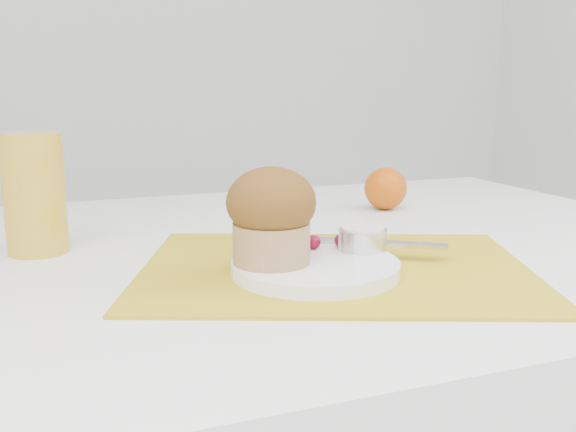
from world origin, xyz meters
name	(u,v)px	position (x,y,z in m)	size (l,w,h in m)	color
placemat	(335,268)	(0.03, -0.08, 0.75)	(0.42, 0.31, 0.00)	gold
plate	(315,267)	(0.00, -0.10, 0.76)	(0.18, 0.18, 0.01)	white
ramekin	(363,239)	(0.07, -0.07, 0.78)	(0.05, 0.05, 0.02)	silver
cream	(363,229)	(0.07, -0.07, 0.79)	(0.05, 0.05, 0.01)	white
raspberry_near	(313,242)	(0.02, -0.05, 0.78)	(0.02, 0.02, 0.02)	#500213
raspberry_far	(342,240)	(0.05, -0.06, 0.78)	(0.02, 0.02, 0.02)	#510216
butter_knife	(362,242)	(0.08, -0.05, 0.77)	(0.19, 0.02, 0.00)	#B8B9C1
orange	(386,189)	(0.25, 0.20, 0.78)	(0.07, 0.07, 0.07)	#C25206
juice_glass	(34,193)	(-0.27, 0.12, 0.82)	(0.07, 0.07, 0.14)	gold
muffin	(271,215)	(-0.05, -0.09, 0.82)	(0.10, 0.10, 0.10)	tan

